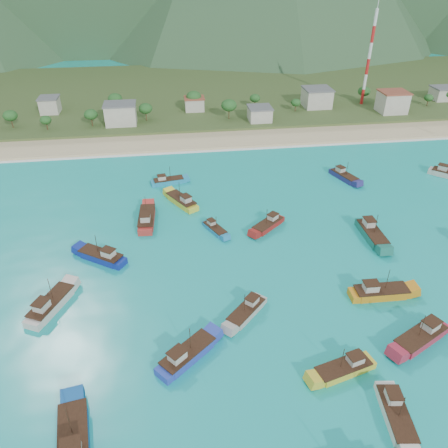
{
  "coord_description": "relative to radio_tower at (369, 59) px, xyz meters",
  "views": [
    {
      "loc": [
        -14.57,
        -68.13,
        57.97
      ],
      "look_at": [
        -2.83,
        18.0,
        3.0
      ],
      "focal_mm": 35.0,
      "sensor_mm": 36.0,
      "label": 1
    }
  ],
  "objects": [
    {
      "name": "boat_13",
      "position": [
        -60.65,
        -88.3,
        -19.39
      ],
      "size": [
        9.47,
        8.76,
        5.89
      ],
      "rotation": [
        0.0,
        0.0,
        2.28
      ],
      "color": "maroon",
      "rests_on": "ground"
    },
    {
      "name": "land",
      "position": [
        -68.95,
        32.0,
        -20.07
      ],
      "size": [
        400.0,
        110.0,
        2.4
      ],
      "primitive_type": "cube",
      "color": "#385123",
      "rests_on": "ground"
    },
    {
      "name": "beach",
      "position": [
        -68.95,
        -29.0,
        -20.07
      ],
      "size": [
        400.0,
        18.0,
        1.2
      ],
      "primitive_type": "cube",
      "color": "beige",
      "rests_on": "ground"
    },
    {
      "name": "village",
      "position": [
        -46.71,
        -6.4,
        -15.21
      ],
      "size": [
        206.75,
        28.95,
        7.87
      ],
      "color": "beige",
      "rests_on": "ground"
    },
    {
      "name": "boat_14",
      "position": [
        -80.97,
        -73.87,
        -19.26
      ],
      "size": [
        8.55,
        11.3,
        6.61
      ],
      "rotation": [
        0.0,
        0.0,
        0.54
      ],
      "color": "yellow",
      "rests_on": "ground"
    },
    {
      "name": "ground",
      "position": [
        -68.95,
        -108.0,
        -20.07
      ],
      "size": [
        600.0,
        600.0,
        0.0
      ],
      "primitive_type": "plane",
      "color": "#0D918D",
      "rests_on": "ground"
    },
    {
      "name": "boat_2",
      "position": [
        -107.72,
        -110.67,
        -19.21
      ],
      "size": [
        8.14,
        11.98,
        6.88
      ],
      "rotation": [
        0.0,
        0.0,
        5.84
      ],
      "color": "beige",
      "rests_on": "ground"
    },
    {
      "name": "boat_23",
      "position": [
        -90.12,
        -81.86,
        -19.15
      ],
      "size": [
        4.29,
        12.37,
        7.2
      ],
      "rotation": [
        0.0,
        0.0,
        6.23
      ],
      "color": "#B32E27",
      "rests_on": "ground"
    },
    {
      "name": "boat_4",
      "position": [
        -44.44,
        -115.81,
        -19.21
      ],
      "size": [
        11.77,
        3.72,
        6.91
      ],
      "rotation": [
        0.0,
        0.0,
        4.69
      ],
      "color": "orange",
      "rests_on": "ground"
    },
    {
      "name": "boat_22",
      "position": [
        -99.68,
        -96.28,
        -19.26
      ],
      "size": [
        11.18,
        9.05,
        6.65
      ],
      "rotation": [
        0.0,
        0.0,
        0.98
      ],
      "color": "navy",
      "rests_on": "ground"
    },
    {
      "name": "boat_5",
      "position": [
        -37.35,
        -95.9,
        -19.15
      ],
      "size": [
        3.67,
        12.2,
        7.2
      ],
      "rotation": [
        0.0,
        0.0,
        3.14
      ],
      "color": "#196659",
      "rests_on": "ground"
    },
    {
      "name": "boat_24",
      "position": [
        -58.05,
        -132.37,
        -19.35
      ],
      "size": [
        10.8,
        5.61,
        6.12
      ],
      "rotation": [
        0.0,
        0.0,
        1.83
      ],
      "color": "gold",
      "rests_on": "ground"
    },
    {
      "name": "boat_3",
      "position": [
        -71.26,
        -117.3,
        -19.4
      ],
      "size": [
        9.01,
        9.18,
        5.87
      ],
      "rotation": [
        0.0,
        0.0,
        2.37
      ],
      "color": "#AAA49C",
      "rests_on": "ground"
    },
    {
      "name": "boat_19",
      "position": [
        -32.41,
        -65.07,
        -19.36
      ],
      "size": [
        6.45,
        10.73,
        6.1
      ],
      "rotation": [
        0.0,
        0.0,
        3.5
      ],
      "color": "navy",
      "rests_on": "ground"
    },
    {
      "name": "surf_line",
      "position": [
        -68.95,
        -38.5,
        -20.07
      ],
      "size": [
        400.0,
        2.5,
        0.08
      ],
      "primitive_type": "cube",
      "color": "white",
      "rests_on": "ground"
    },
    {
      "name": "boat_10",
      "position": [
        -82.92,
        -126.21,
        -19.24
      ],
      "size": [
        10.84,
        9.97,
        6.73
      ],
      "rotation": [
        0.0,
        0.0,
        5.42
      ],
      "color": "#273EAE",
      "rests_on": "ground"
    },
    {
      "name": "boat_21",
      "position": [
        -73.79,
        -88.12,
        -19.59
      ],
      "size": [
        5.76,
        8.32,
        4.79
      ],
      "rotation": [
        0.0,
        0.0,
        3.6
      ],
      "color": "#1E7DB3",
      "rests_on": "ground"
    },
    {
      "name": "boat_18",
      "position": [
        -42.44,
        -127.83,
        -19.2
      ],
      "size": [
        12.11,
        8.33,
        6.96
      ],
      "rotation": [
        0.0,
        0.0,
        2.03
      ],
      "color": "#A2253A",
      "rests_on": "ground"
    },
    {
      "name": "boat_1",
      "position": [
        -84.31,
        -61.1,
        -19.44
      ],
      "size": [
        9.92,
        4.46,
        5.66
      ],
      "rotation": [
        0.0,
        0.0,
        4.89
      ],
      "color": "#1A87B4",
      "rests_on": "ground"
    },
    {
      "name": "boat_20",
      "position": [
        -99.12,
        -139.65,
        -19.05
      ],
      "size": [
        5.93,
        13.58,
        7.76
      ],
      "rotation": [
        0.0,
        0.0,
        0.16
      ],
      "color": "#134D95",
      "rests_on": "ground"
    },
    {
      "name": "boat_7",
      "position": [
        -53.63,
        -141.21,
        -19.33
      ],
      "size": [
        4.49,
        10.91,
        6.26
      ],
      "rotation": [
        0.0,
        0.0,
        3.01
      ],
      "color": "silver",
      "rests_on": "ground"
    },
    {
      "name": "vegetation",
      "position": [
        -76.84,
        -5.26,
        -14.84
      ],
      "size": [
        279.47,
        26.15,
        8.96
      ],
      "color": "#235623",
      "rests_on": "ground"
    },
    {
      "name": "radio_tower",
      "position": [
        0.0,
        0.0,
        0.0
      ],
      "size": [
        1.2,
        1.2,
        36.94
      ],
      "color": "red",
      "rests_on": "ground"
    }
  ]
}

